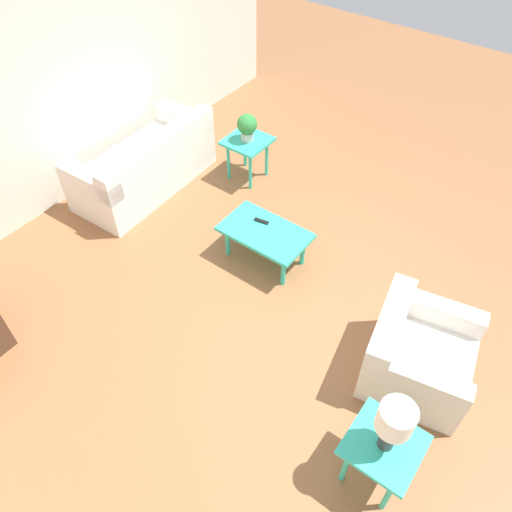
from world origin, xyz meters
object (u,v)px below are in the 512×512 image
Objects in this scene: coffee_table at (265,235)px; potted_plant at (247,126)px; sofa at (146,166)px; armchair at (415,354)px; side_table_lamp at (383,449)px; table_lamp at (394,422)px; side_table_plant at (247,146)px.

coffee_table is 1.52m from potted_plant.
armchair is (-3.76, 0.52, -0.03)m from sofa.
side_table_lamp is at bearing 145.90° from coffee_table.
table_lamp reaches higher than armchair.
potted_plant is at bearing 133.33° from sofa.
side_table_lamp is at bearing 66.35° from sofa.
coffee_table is at bearing 82.83° from sofa.
coffee_table is 1.48m from side_table_plant.
sofa is 4.24m from table_lamp.
sofa is at bearing 45.79° from potted_plant.
table_lamp reaches higher than potted_plant.
side_table_plant is at bearing -38.45° from table_lamp.
side_table_plant is 0.28m from potted_plant.
armchair is 3.22m from side_table_plant.
coffee_table is 1.67× the size of side_table_plant.
side_table_lamp is (-2.01, 1.36, 0.10)m from coffee_table.
table_lamp is (-3.05, 2.42, 0.42)m from side_table_plant.
coffee_table is at bearing 134.38° from side_table_plant.
armchair is at bearing 79.68° from sofa.
armchair is 1.89m from coffee_table.
armchair is 3.13× the size of potted_plant.
side_table_plant is at bearing 90.00° from potted_plant.
potted_plant is (-0.87, -0.90, 0.43)m from sofa.
table_lamp is (-3.05, 2.42, 0.14)m from potted_plant.
sofa is at bearing -21.19° from table_lamp.
coffee_table is 1.86× the size of table_lamp.
side_table_plant reaches higher than coffee_table.
table_lamp is (-0.16, 1.00, 0.60)m from armchair.
sofa reaches higher than side_table_lamp.
potted_plant reaches higher than side_table_lamp.
side_table_plant is 1.63× the size of potted_plant.
sofa is 3.36× the size of side_table_lamp.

